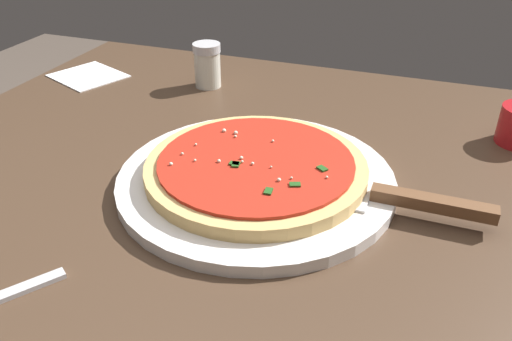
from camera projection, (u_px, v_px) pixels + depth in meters
name	position (u px, v px, depth m)	size (l,w,h in m)	color
restaurant_table	(226.00, 273.00, 0.70)	(0.91, 0.88, 0.74)	black
serving_plate	(256.00, 180.00, 0.62)	(0.33, 0.33, 0.01)	white
pizza	(256.00, 167.00, 0.61)	(0.26, 0.26, 0.02)	#DBB26B
pizza_server	(394.00, 197.00, 0.57)	(0.22, 0.07, 0.01)	silver
napkin_folded_right	(88.00, 76.00, 0.94)	(0.12, 0.10, 0.00)	white
parmesan_shaker	(207.00, 65.00, 0.88)	(0.05, 0.05, 0.07)	silver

